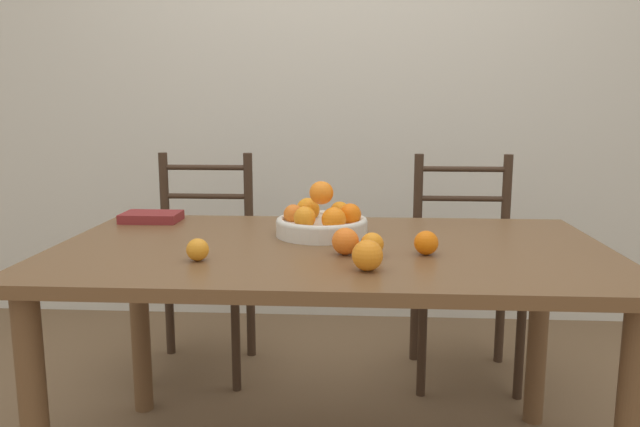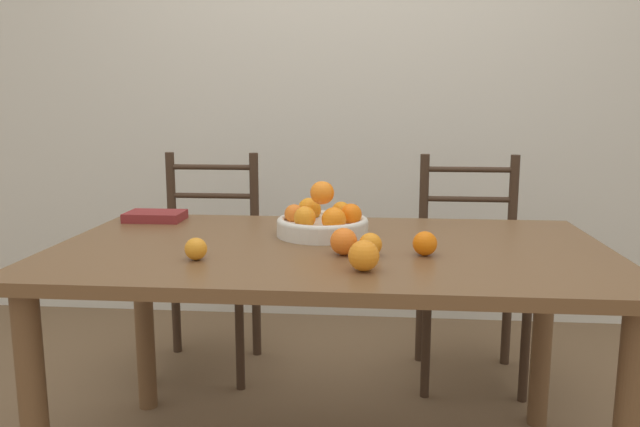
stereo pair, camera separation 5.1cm
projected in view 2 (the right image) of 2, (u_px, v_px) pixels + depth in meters
name	position (u px, v px, depth m)	size (l,w,h in m)	color
wall_back	(352.00, 74.00, 3.23)	(8.00, 0.06, 2.60)	beige
dining_table	(330.00, 276.00, 1.85)	(1.62, 0.92, 0.74)	brown
fruit_bowl	(322.00, 219.00, 1.96)	(0.29, 0.29, 0.17)	beige
orange_loose_0	(344.00, 241.00, 1.72)	(0.08, 0.08, 0.08)	orange
orange_loose_1	(425.00, 243.00, 1.71)	(0.07, 0.07, 0.07)	orange
orange_loose_2	(196.00, 249.00, 1.66)	(0.06, 0.06, 0.06)	orange
orange_loose_3	(364.00, 256.00, 1.55)	(0.08, 0.08, 0.08)	orange
orange_loose_4	(370.00, 244.00, 1.70)	(0.06, 0.06, 0.06)	orange
chair_left	(206.00, 262.00, 2.70)	(0.42, 0.40, 0.94)	#382619
chair_right	(470.00, 268.00, 2.60)	(0.42, 0.40, 0.94)	#382619
book_stack	(155.00, 216.00, 2.22)	(0.20, 0.14, 0.03)	maroon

